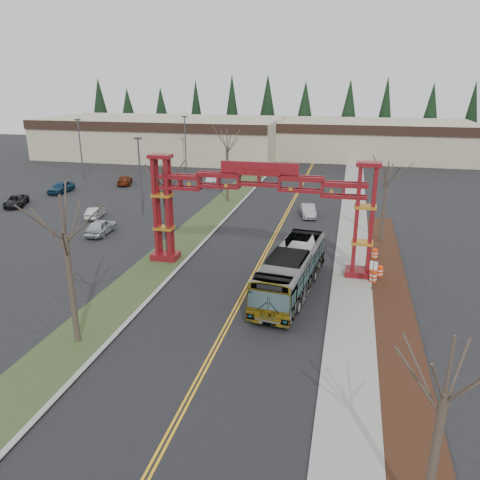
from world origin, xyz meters
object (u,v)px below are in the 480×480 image
(barrel_north, at_px, (375,254))
(bare_tree_median_far, at_px, (227,148))
(transit_bus, at_px, (291,271))
(parked_car_near_b, at_px, (95,212))
(barrel_mid, at_px, (380,272))
(light_pole_near, at_px, (140,171))
(parked_car_far_a, at_px, (213,180))
(bare_tree_median_mid, at_px, (164,185))
(barrel_south, at_px, (373,277))
(parked_car_near_a, at_px, (101,227))
(parked_car_near_c, at_px, (16,201))
(retail_building_west, at_px, (163,137))
(silver_sedan, at_px, (308,211))
(parked_car_mid_b, at_px, (61,187))
(gateway_arch, at_px, (259,196))
(light_pole_mid, at_px, (80,145))
(bare_tree_right_far, at_px, (386,184))
(parked_car_mid_a, at_px, (125,180))
(street_sign, at_px, (373,270))
(light_pole_far, at_px, (185,140))
(retail_building_east, at_px, (370,139))
(bare_tree_median_near, at_px, (65,237))
(bare_tree_right_near, at_px, (445,394))

(barrel_north, bearing_deg, bare_tree_median_far, 136.30)
(transit_bus, xyz_separation_m, parked_car_near_b, (-23.53, 14.17, -1.03))
(barrel_mid, bearing_deg, light_pole_near, 154.11)
(parked_car_far_a, xyz_separation_m, bare_tree_median_mid, (4.52, -28.96, 5.61))
(parked_car_far_a, bearing_deg, barrel_south, 117.55)
(parked_car_near_a, relative_size, light_pole_near, 0.51)
(parked_car_near_c, relative_size, bare_tree_median_far, 0.52)
(retail_building_west, relative_size, silver_sedan, 11.18)
(parked_car_mid_b, bearing_deg, light_pole_near, -25.01)
(gateway_arch, height_order, light_pole_mid, light_pole_mid)
(parked_car_near_c, height_order, bare_tree_right_far, bare_tree_right_far)
(parked_car_near_a, distance_m, barrel_mid, 26.80)
(parked_car_mid_a, distance_m, parked_car_mid_b, 9.15)
(gateway_arch, relative_size, light_pole_near, 2.10)
(barrel_south, bearing_deg, gateway_arch, 173.53)
(transit_bus, height_order, street_sign, transit_bus)
(parked_car_near_c, bearing_deg, barrel_north, -35.19)
(bare_tree_right_far, relative_size, light_pole_far, 0.84)
(light_pole_mid, bearing_deg, barrel_south, -35.17)
(transit_bus, height_order, light_pole_mid, light_pole_mid)
(bare_tree_median_mid, distance_m, light_pole_far, 39.31)
(light_pole_far, bearing_deg, bare_tree_median_mid, -72.77)
(light_pole_near, height_order, barrel_south, light_pole_near)
(parked_car_near_a, bearing_deg, retail_building_east, -118.82)
(parked_car_near_b, bearing_deg, bare_tree_median_near, 106.57)
(parked_car_near_b, relative_size, light_pole_mid, 0.40)
(barrel_mid, bearing_deg, bare_tree_right_near, -88.76)
(bare_tree_right_near, bearing_deg, retail_building_west, 117.86)
(parked_car_far_a, bearing_deg, light_pole_near, 71.47)
(parked_car_near_c, bearing_deg, parked_car_far_a, 16.78)
(retail_building_east, distance_m, barrel_south, 63.05)
(gateway_arch, relative_size, barrel_mid, 20.36)
(light_pole_near, bearing_deg, parked_car_far_a, 79.08)
(barrel_south, bearing_deg, bare_tree_median_near, -143.48)
(retail_building_west, xyz_separation_m, light_pole_near, (14.20, -41.42, 1.25))
(parked_car_near_b, bearing_deg, silver_sedan, -176.27)
(parked_car_near_b, bearing_deg, barrel_mid, 150.73)
(retail_building_east, relative_size, bare_tree_right_far, 4.96)
(light_pole_near, relative_size, barrel_north, 9.67)
(light_pole_mid, bearing_deg, bare_tree_right_near, -49.55)
(parked_car_mid_b, bearing_deg, barrel_south, -26.40)
(bare_tree_right_near, bearing_deg, gateway_arch, 114.71)
(parked_car_near_c, relative_size, street_sign, 1.99)
(retail_building_east, xyz_separation_m, light_pole_mid, (-42.68, -33.62, 1.77))
(bare_tree_median_mid, bearing_deg, light_pole_near, 123.05)
(retail_building_east, relative_size, barrel_mid, 42.51)
(silver_sedan, distance_m, barrel_south, 18.34)
(parked_car_near_a, bearing_deg, barrel_south, 163.22)
(silver_sedan, height_order, bare_tree_median_far, bare_tree_median_far)
(parked_car_near_c, bearing_deg, parked_car_mid_a, 40.42)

